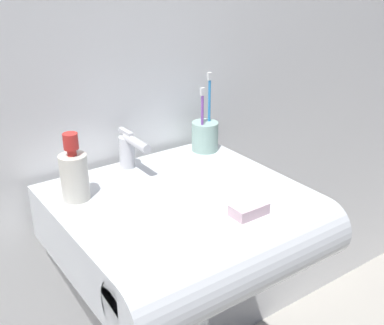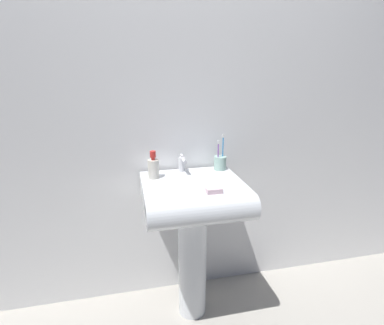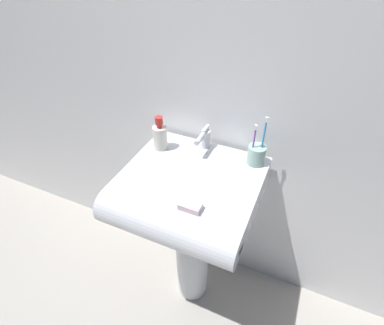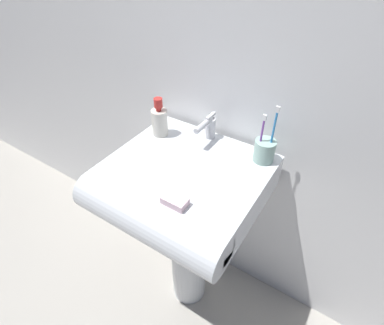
{
  "view_description": "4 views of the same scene",
  "coord_description": "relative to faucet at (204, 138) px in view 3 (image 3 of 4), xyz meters",
  "views": [
    {
      "loc": [
        -0.53,
        -0.81,
        1.34
      ],
      "look_at": [
        0.04,
        -0.01,
        0.91
      ],
      "focal_mm": 45.0,
      "sensor_mm": 36.0,
      "label": 1
    },
    {
      "loc": [
        -0.33,
        -1.45,
        1.4
      ],
      "look_at": [
        0.0,
        0.01,
        0.94
      ],
      "focal_mm": 28.0,
      "sensor_mm": 36.0,
      "label": 2
    },
    {
      "loc": [
        0.36,
        -0.81,
        1.6
      ],
      "look_at": [
        -0.01,
        0.01,
        0.89
      ],
      "focal_mm": 28.0,
      "sensor_mm": 36.0,
      "label": 3
    },
    {
      "loc": [
        0.44,
        -0.66,
        1.49
      ],
      "look_at": [
        0.01,
        0.0,
        0.85
      ],
      "focal_mm": 28.0,
      "sensor_mm": 36.0,
      "label": 4
    }
  ],
  "objects": [
    {
      "name": "ground_plane",
      "position": [
        0.02,
        -0.17,
        -0.89
      ],
      "size": [
        6.0,
        6.0,
        0.0
      ],
      "primitive_type": "plane",
      "color": "#ADA89E",
      "rests_on": "ground"
    },
    {
      "name": "wall_back",
      "position": [
        0.02,
        0.1,
        0.31
      ],
      "size": [
        5.0,
        0.05,
        2.4
      ],
      "primitive_type": "cube",
      "color": "white",
      "rests_on": "ground"
    },
    {
      "name": "sink_pedestal",
      "position": [
        0.02,
        -0.17,
        -0.54
      ],
      "size": [
        0.16,
        0.16,
        0.71
      ],
      "primitive_type": "cylinder",
      "color": "white",
      "rests_on": "ground"
    },
    {
      "name": "sink_basin",
      "position": [
        0.02,
        -0.22,
        -0.12
      ],
      "size": [
        0.53,
        0.51,
        0.13
      ],
      "color": "white",
      "rests_on": "sink_pedestal"
    },
    {
      "name": "faucet",
      "position": [
        0.0,
        0.0,
        0.0
      ],
      "size": [
        0.04,
        0.13,
        0.1
      ],
      "color": "silver",
      "rests_on": "sink_basin"
    },
    {
      "name": "toothbrush_cup",
      "position": [
        0.23,
        -0.01,
        -0.01
      ],
      "size": [
        0.07,
        0.07,
        0.21
      ],
      "color": "#99BFB2",
      "rests_on": "sink_basin"
    },
    {
      "name": "soap_bottle",
      "position": [
        -0.17,
        -0.07,
        0.01
      ],
      "size": [
        0.06,
        0.06,
        0.15
      ],
      "color": "silver",
      "rests_on": "sink_basin"
    },
    {
      "name": "bar_soap",
      "position": [
        0.09,
        -0.34,
        -0.04
      ],
      "size": [
        0.08,
        0.05,
        0.02
      ],
      "primitive_type": "cube",
      "color": "silver",
      "rests_on": "sink_basin"
    }
  ]
}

